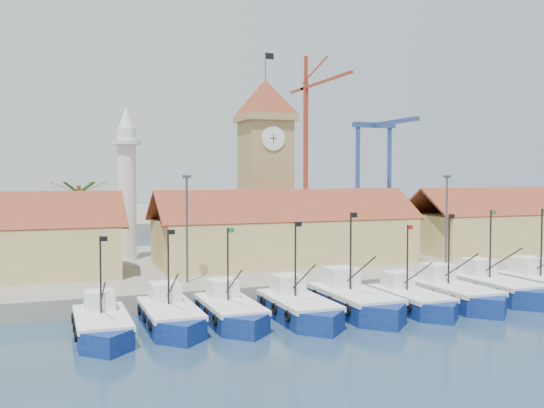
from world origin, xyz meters
name	(u,v)px	position (x,y,z in m)	size (l,w,h in m)	color
ground	(386,320)	(0.00, 0.00, 0.00)	(400.00, 400.00, 0.00)	#1B3949
quay	(272,264)	(0.00, 24.00, 0.75)	(140.00, 32.00, 1.50)	gray
terminal	(149,215)	(0.00, 110.00, 1.00)	(240.00, 80.00, 2.00)	gray
boat_0	(102,328)	(-19.74, 1.93, 0.72)	(3.34, 9.15, 6.93)	navy
boat_1	(171,318)	(-15.12, 2.87, 0.74)	(3.45, 9.44, 7.14)	navy
boat_2	(231,313)	(-10.84, 2.84, 0.74)	(3.45, 9.45, 7.15)	navy
boat_3	(300,310)	(-5.89, 2.08, 0.78)	(3.63, 9.94, 7.52)	navy
boat_4	(356,303)	(-1.13, 2.40, 0.84)	(3.92, 10.73, 8.12)	navy
boat_5	(413,302)	(3.50, 1.83, 0.72)	(3.38, 9.27, 7.01)	navy
boat_6	(455,296)	(7.79, 2.28, 0.80)	(3.76, 10.29, 7.79)	navy
boat_7	(497,289)	(12.82, 3.27, 0.82)	(3.84, 10.53, 7.97)	navy
hall_center	(285,239)	(0.00, 20.00, 3.99)	(27.04, 10.13, 7.61)	#D7BA76
hall_right	(530,229)	(32.00, 20.00, 3.99)	(31.20, 10.13, 7.61)	#D7BA76
clock_tower	(265,163)	(0.00, 26.00, 11.96)	(5.80, 5.80, 22.70)	#9E8751
minaret	(127,183)	(-15.00, 28.00, 9.73)	(3.00, 3.00, 16.30)	silver
palm_tree	(79,218)	(-20.00, 26.00, 6.25)	(5.60, 5.03, 8.39)	brown
lamp_posts	(322,220)	(0.50, 12.00, 6.48)	(80.70, 0.25, 9.03)	#3F3F44
crane_red_right	(309,123)	(39.25, 103.14, 23.82)	(1.00, 34.98, 39.00)	#9B2E17
gantry	(380,141)	(62.00, 106.65, 20.04)	(13.00, 22.00, 23.20)	navy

